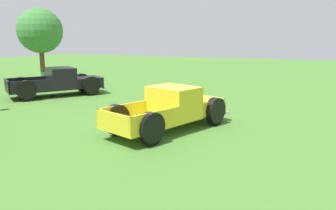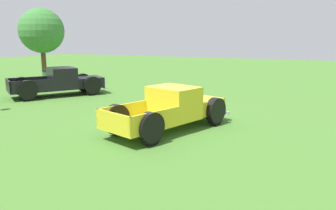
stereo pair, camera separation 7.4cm
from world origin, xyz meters
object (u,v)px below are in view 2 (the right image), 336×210
object	(u,v)px
trash_can	(47,77)
oak_tree_east	(42,31)
pickup_truck_behind_left	(64,82)
pickup_truck_foreground	(175,108)

from	to	relation	value
trash_can	oak_tree_east	distance (m)	4.32
pickup_truck_behind_left	trash_can	distance (m)	5.64
pickup_truck_behind_left	pickup_truck_foreground	bearing A→B (deg)	-114.44
trash_can	pickup_truck_behind_left	bearing A→B (deg)	-126.94
pickup_truck_foreground	oak_tree_east	world-z (taller)	oak_tree_east
pickup_truck_behind_left	trash_can	bearing A→B (deg)	53.06
pickup_truck_foreground	pickup_truck_behind_left	world-z (taller)	pickup_truck_behind_left
pickup_truck_foreground	trash_can	xyz separation A→B (m)	(7.21, 12.92, -0.24)
pickup_truck_behind_left	oak_tree_east	bearing A→B (deg)	50.91
pickup_truck_behind_left	trash_can	size ratio (longest dim) A/B	5.50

